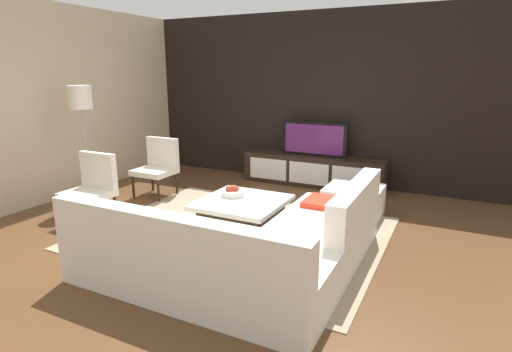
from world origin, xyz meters
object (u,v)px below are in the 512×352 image
(media_console, at_px, (313,171))
(fruit_bowl, at_px, (233,192))
(television, at_px, (314,139))
(accent_chair_far, at_px, (158,163))
(floor_lamp, at_px, (81,105))
(sectional_couch, at_px, (250,248))
(coffee_table, at_px, (242,214))
(accent_chair_near, at_px, (92,184))
(ottoman, at_px, (353,202))

(media_console, distance_m, fruit_bowl, 2.22)
(television, distance_m, accent_chair_far, 2.52)
(floor_lamp, bearing_deg, sectional_couch, -16.71)
(coffee_table, distance_m, fruit_bowl, 0.31)
(accent_chair_near, bearing_deg, sectional_couch, -19.34)
(coffee_table, height_order, floor_lamp, floor_lamp)
(coffee_table, height_order, ottoman, ottoman)
(media_console, height_order, floor_lamp, floor_lamp)
(television, distance_m, sectional_couch, 3.34)
(media_console, height_order, sectional_couch, sectional_couch)
(accent_chair_near, height_order, fruit_bowl, accent_chair_near)
(television, height_order, coffee_table, television)
(coffee_table, bearing_deg, floor_lamp, -179.12)
(coffee_table, height_order, fruit_bowl, fruit_bowl)
(media_console, height_order, coffee_table, media_console)
(media_console, height_order, fruit_bowl, fruit_bowl)
(accent_chair_near, distance_m, ottoman, 3.33)
(accent_chair_far, bearing_deg, coffee_table, -24.12)
(television, height_order, fruit_bowl, television)
(coffee_table, bearing_deg, accent_chair_near, -162.85)
(coffee_table, height_order, accent_chair_near, accent_chair_near)
(sectional_couch, xyz_separation_m, ottoman, (0.46, 2.04, -0.08))
(sectional_couch, distance_m, coffee_table, 1.15)
(fruit_bowl, bearing_deg, media_console, 82.72)
(media_console, relative_size, sectional_couch, 1.00)
(ottoman, xyz_separation_m, accent_chair_far, (-2.93, -0.33, 0.29))
(coffee_table, bearing_deg, television, 87.51)
(media_console, relative_size, accent_chair_far, 2.70)
(media_console, bearing_deg, sectional_couch, -81.16)
(accent_chair_near, xyz_separation_m, ottoman, (2.89, 1.64, -0.29))
(television, distance_m, floor_lamp, 3.54)
(television, relative_size, accent_chair_near, 1.25)
(fruit_bowl, bearing_deg, coffee_table, -28.78)
(floor_lamp, distance_m, fruit_bowl, 2.51)
(floor_lamp, xyz_separation_m, fruit_bowl, (2.31, 0.14, -0.97))
(accent_chair_far, bearing_deg, media_console, 36.12)
(floor_lamp, bearing_deg, accent_chair_near, -37.86)
(accent_chair_near, relative_size, fruit_bowl, 3.11)
(media_console, height_order, accent_chair_near, accent_chair_near)
(floor_lamp, bearing_deg, coffee_table, 0.88)
(ottoman, bearing_deg, accent_chair_near, -150.47)
(fruit_bowl, bearing_deg, floor_lamp, -176.59)
(media_console, xyz_separation_m, accent_chair_far, (-1.96, -1.55, 0.24))
(television, xyz_separation_m, ottoman, (0.97, -1.22, -0.58))
(accent_chair_near, bearing_deg, floor_lamp, 132.33)
(media_console, relative_size, floor_lamp, 1.41)
(media_console, xyz_separation_m, sectional_couch, (0.51, -3.26, 0.03))
(coffee_table, distance_m, accent_chair_far, 2.02)
(accent_chair_far, bearing_deg, floor_lamp, -131.33)
(sectional_couch, height_order, accent_chair_near, accent_chair_near)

